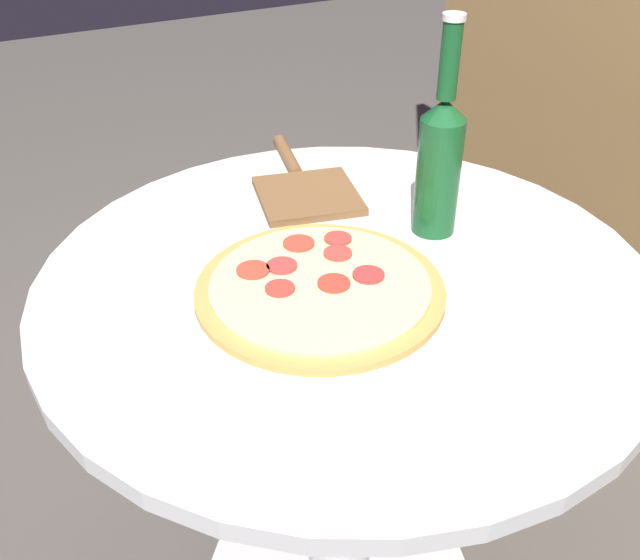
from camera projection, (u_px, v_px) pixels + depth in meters
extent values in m
cylinder|color=silver|center=(342.00, 456.00, 1.14)|extent=(0.11, 0.11, 0.65)
cylinder|color=silver|center=(346.00, 281.00, 0.94)|extent=(0.81, 0.81, 0.02)
cylinder|color=#C68E47|center=(320.00, 290.00, 0.90)|extent=(0.32, 0.32, 0.01)
cylinder|color=beige|center=(320.00, 285.00, 0.89)|extent=(0.28, 0.28, 0.01)
cylinder|color=#AC3628|center=(334.00, 283.00, 0.89)|extent=(0.04, 0.04, 0.00)
cylinder|color=#A0312F|center=(368.00, 275.00, 0.90)|extent=(0.04, 0.04, 0.00)
cylinder|color=#A13932|center=(338.00, 238.00, 0.98)|extent=(0.04, 0.04, 0.00)
cylinder|color=#B83B2C|center=(299.00, 243.00, 0.97)|extent=(0.04, 0.04, 0.00)
cylinder|color=#A33E2C|center=(253.00, 270.00, 0.91)|extent=(0.04, 0.04, 0.00)
cylinder|color=#A33734|center=(282.00, 266.00, 0.92)|extent=(0.04, 0.04, 0.00)
cylinder|color=#A6362D|center=(280.00, 288.00, 0.88)|extent=(0.04, 0.04, 0.00)
cylinder|color=#B53A32|center=(339.00, 253.00, 0.95)|extent=(0.04, 0.04, 0.00)
cylinder|color=#144C23|center=(438.00, 177.00, 0.98)|extent=(0.06, 0.06, 0.17)
cone|color=#144C23|center=(445.00, 109.00, 0.93)|extent=(0.06, 0.06, 0.03)
cylinder|color=#144C23|center=(450.00, 61.00, 0.89)|extent=(0.03, 0.03, 0.10)
cylinder|color=silver|center=(454.00, 17.00, 0.86)|extent=(0.03, 0.03, 0.01)
cube|color=brown|center=(308.00, 196.00, 1.10)|extent=(0.18, 0.18, 0.01)
cylinder|color=brown|center=(288.00, 157.00, 1.22)|extent=(0.15, 0.05, 0.02)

